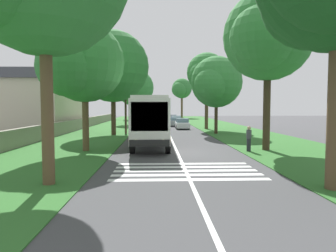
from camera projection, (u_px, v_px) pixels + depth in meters
The scene contains 22 objects.
ground at pixel (177, 152), 20.67m from camera, with size 160.00×160.00×0.00m, color #424244.
grass_verge_left at pixel (97, 133), 35.34m from camera, with size 120.00×8.00×0.04m, color #2D6628.
grass_verge_right at pixel (240, 133), 35.92m from camera, with size 120.00×8.00×0.04m, color #2D6628.
centre_line at pixel (169, 133), 35.63m from camera, with size 110.00×0.16×0.01m, color silver.
coach_bus at pixel (151, 118), 23.96m from camera, with size 11.16×2.62×3.73m.
zebra_crossing at pixel (186, 171), 14.73m from camera, with size 4.05×6.80×0.01m.
trailing_car_0 at pixel (182, 124), 42.48m from camera, with size 4.30×1.78×1.43m.
trailing_car_1 at pixel (175, 122), 48.52m from camera, with size 4.30×1.78×1.43m.
trailing_car_2 at pixel (176, 120), 54.46m from camera, with size 4.30×1.78×1.43m.
trailing_car_3 at pixel (172, 118), 61.67m from camera, with size 4.30×1.78×1.43m.
roadside_tree_left_0 at pixel (134, 89), 53.05m from camera, with size 7.39×6.36×9.39m.
roadside_tree_left_1 at pixel (136, 93), 72.56m from camera, with size 7.56×6.56×9.68m.
roadside_tree_left_3 at pixel (82, 65), 20.74m from camera, with size 6.55×5.36×8.58m.
roadside_tree_left_4 at pixel (112, 69), 33.06m from camera, with size 9.02×7.53×10.97m.
roadside_tree_right_0 at pixel (265, 39), 21.26m from camera, with size 7.66×6.08×10.83m.
roadside_tree_right_2 at pixel (181, 89), 83.10m from camera, with size 6.70×5.45×10.50m.
roadside_tree_right_3 at pixel (215, 83), 34.08m from camera, with size 6.56×5.62×8.50m.
roadside_tree_right_4 at pixel (206, 74), 41.41m from camera, with size 6.38×5.31×10.14m.
utility_pole at pixel (126, 92), 33.86m from camera, with size 0.24×1.40×8.80m.
roadside_wall at pixel (78, 124), 40.16m from camera, with size 70.00×0.40×1.38m, color gray.
roadside_building at pixel (42, 101), 40.24m from camera, with size 14.29×8.31×7.26m.
pedestrian at pixel (249, 138), 20.86m from camera, with size 0.34×0.34×1.69m.
Camera 1 is at (-20.49, 1.36, 3.04)m, focal length 33.27 mm.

